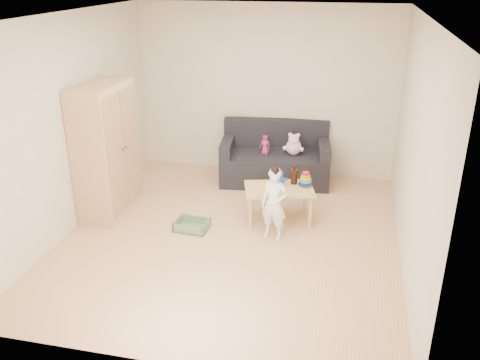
% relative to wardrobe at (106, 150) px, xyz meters
% --- Properties ---
extents(room, '(4.50, 4.50, 4.50)m').
position_rel_wardrobe_xyz_m(room, '(1.75, -0.32, 0.43)').
color(room, tan).
rests_on(room, ground).
extents(wardrobe, '(0.48, 0.97, 1.74)m').
position_rel_wardrobe_xyz_m(wardrobe, '(0.00, 0.00, 0.00)').
color(wardrobe, tan).
rests_on(wardrobe, ground).
extents(sofa, '(1.70, 1.00, 0.45)m').
position_rel_wardrobe_xyz_m(sofa, '(1.99, 1.50, -0.64)').
color(sofa, black).
rests_on(sofa, ground).
extents(play_table, '(0.98, 0.75, 0.46)m').
position_rel_wardrobe_xyz_m(play_table, '(2.24, 0.24, -0.64)').
color(play_table, tan).
rests_on(play_table, ground).
extents(storage_bin, '(0.43, 0.33, 0.12)m').
position_rel_wardrobe_xyz_m(storage_bin, '(1.22, -0.27, -0.81)').
color(storage_bin, '#5C7E5B').
rests_on(storage_bin, ground).
extents(toddler, '(0.36, 0.28, 0.88)m').
position_rel_wardrobe_xyz_m(toddler, '(2.25, -0.24, -0.43)').
color(toddler, white).
rests_on(toddler, ground).
extents(pink_bear, '(0.27, 0.24, 0.28)m').
position_rel_wardrobe_xyz_m(pink_bear, '(2.26, 1.52, -0.27)').
color(pink_bear, '#FFBBDB').
rests_on(pink_bear, sofa).
extents(doll, '(0.17, 0.13, 0.30)m').
position_rel_wardrobe_xyz_m(doll, '(1.85, 1.43, -0.27)').
color(doll, '#B72276').
rests_on(doll, sofa).
extents(ring_stacker, '(0.18, 0.18, 0.21)m').
position_rel_wardrobe_xyz_m(ring_stacker, '(2.56, 0.35, -0.33)').
color(ring_stacker, '#C9A10A').
rests_on(ring_stacker, play_table).
extents(brown_bottle, '(0.09, 0.09, 0.26)m').
position_rel_wardrobe_xyz_m(brown_bottle, '(2.41, 0.42, -0.31)').
color(brown_bottle, black).
rests_on(brown_bottle, play_table).
extents(blue_plush, '(0.21, 0.19, 0.21)m').
position_rel_wardrobe_xyz_m(blue_plush, '(2.23, 0.34, -0.31)').
color(blue_plush, blue).
rests_on(blue_plush, play_table).
extents(wooden_figure, '(0.06, 0.06, 0.12)m').
position_rel_wardrobe_xyz_m(wooden_figure, '(2.16, 0.16, -0.36)').
color(wooden_figure, brown).
rests_on(wooden_figure, play_table).
extents(yellow_book, '(0.29, 0.29, 0.02)m').
position_rel_wardrobe_xyz_m(yellow_book, '(2.13, 0.28, -0.41)').
color(yellow_book, yellow).
rests_on(yellow_book, play_table).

